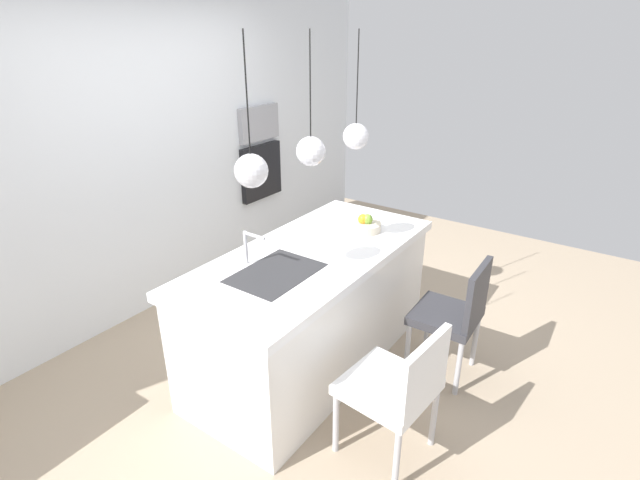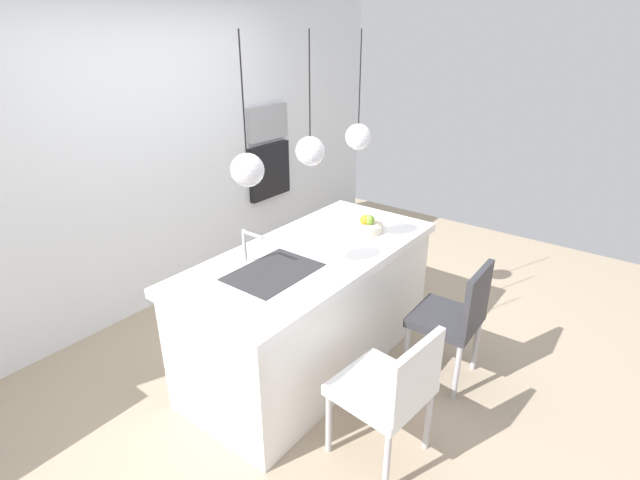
{
  "view_description": "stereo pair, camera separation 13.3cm",
  "coord_description": "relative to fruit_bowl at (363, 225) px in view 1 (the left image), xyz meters",
  "views": [
    {
      "loc": [
        -2.36,
        -1.71,
        2.25
      ],
      "look_at": [
        0.1,
        0.0,
        0.93
      ],
      "focal_mm": 26.9,
      "sensor_mm": 36.0,
      "label": 1
    },
    {
      "loc": [
        -2.28,
        -1.81,
        2.25
      ],
      "look_at": [
        0.1,
        0.0,
        0.93
      ],
      "focal_mm": 26.9,
      "sensor_mm": 36.0,
      "label": 2
    }
  ],
  "objects": [
    {
      "name": "floor",
      "position": [
        -0.53,
        0.1,
        -0.92
      ],
      "size": [
        6.6,
        6.6,
        0.0
      ],
      "primitive_type": "plane",
      "color": "tan",
      "rests_on": "ground"
    },
    {
      "name": "back_wall",
      "position": [
        -0.53,
        1.75,
        0.38
      ],
      "size": [
        6.0,
        0.1,
        2.6
      ],
      "primitive_type": "cube",
      "color": "white",
      "rests_on": "ground"
    },
    {
      "name": "kitchen_island",
      "position": [
        -0.53,
        0.1,
        -0.48
      ],
      "size": [
        1.96,
        0.9,
        0.88
      ],
      "color": "white",
      "rests_on": "ground"
    },
    {
      "name": "sink_basin",
      "position": [
        -0.9,
        0.1,
        -0.04
      ],
      "size": [
        0.56,
        0.4,
        0.02
      ],
      "primitive_type": "cube",
      "color": "#2D2D30",
      "rests_on": "kitchen_island"
    },
    {
      "name": "faucet",
      "position": [
        -0.9,
        0.31,
        0.1
      ],
      "size": [
        0.02,
        0.17,
        0.22
      ],
      "color": "silver",
      "rests_on": "kitchen_island"
    },
    {
      "name": "fruit_bowl",
      "position": [
        0.0,
        0.0,
        0.0
      ],
      "size": [
        0.27,
        0.27,
        0.13
      ],
      "color": "beige",
      "rests_on": "kitchen_island"
    },
    {
      "name": "microwave",
      "position": [
        0.76,
        1.68,
        0.47
      ],
      "size": [
        0.54,
        0.08,
        0.34
      ],
      "primitive_type": "cube",
      "color": "#9E9EA3",
      "rests_on": "back_wall"
    },
    {
      "name": "oven",
      "position": [
        0.76,
        1.68,
        -0.03
      ],
      "size": [
        0.56,
        0.08,
        0.56
      ],
      "primitive_type": "cube",
      "color": "black",
      "rests_on": "back_wall"
    },
    {
      "name": "chair_near",
      "position": [
        -0.96,
        -0.79,
        -0.44
      ],
      "size": [
        0.51,
        0.51,
        0.84
      ],
      "color": "white",
      "rests_on": "ground"
    },
    {
      "name": "chair_middle",
      "position": [
        -0.1,
        -0.79,
        -0.42
      ],
      "size": [
        0.44,
        0.43,
        0.88
      ],
      "color": "#333338",
      "rests_on": "ground"
    },
    {
      "name": "pendant_light_left",
      "position": [
        -1.06,
        0.1,
        0.64
      ],
      "size": [
        0.18,
        0.18,
        0.78
      ],
      "color": "silver"
    },
    {
      "name": "pendant_light_center",
      "position": [
        -0.53,
        0.1,
        0.64
      ],
      "size": [
        0.18,
        0.18,
        0.78
      ],
      "color": "silver"
    },
    {
      "name": "pendant_light_right",
      "position": [
        0.01,
        0.1,
        0.64
      ],
      "size": [
        0.18,
        0.18,
        0.78
      ],
      "color": "silver"
    }
  ]
}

